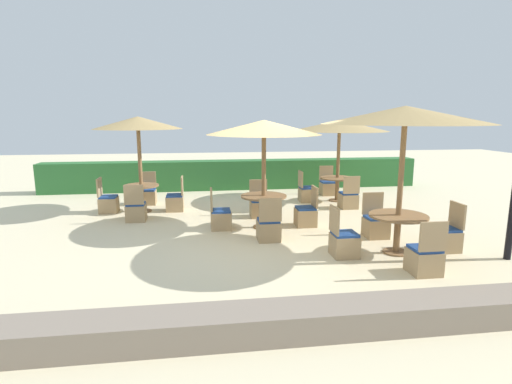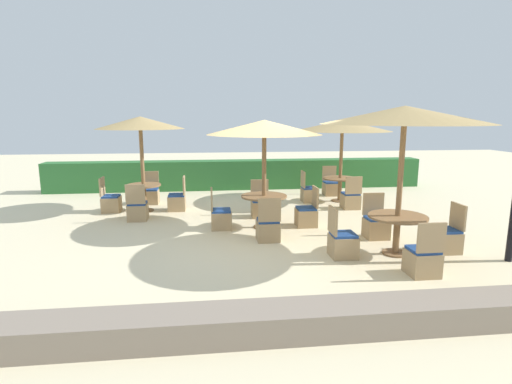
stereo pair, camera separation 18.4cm
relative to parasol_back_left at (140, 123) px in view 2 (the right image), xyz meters
The scene contains 26 objects.
ground_plane 4.65m from the parasol_back_left, 46.28° to the right, with size 40.00×40.00×0.00m, color beige.
hedge_row 4.53m from the parasol_back_left, 47.92° to the left, with size 13.00×0.70×1.00m, color #2D6B33.
stone_border 7.45m from the parasol_back_left, 67.11° to the right, with size 10.00×0.56×0.35m, color gray.
parasol_back_left is the anchor object (origin of this frame).
round_table_back_left 1.81m from the parasol_back_left, 135.00° to the left, with size 0.92×0.92×0.73m.
patio_chair_back_left_north 2.28m from the parasol_back_left, 87.71° to the left, with size 0.46×0.46×0.93m.
patio_chair_back_left_east 2.26m from the parasol_back_left, ahead, with size 0.46×0.46×0.93m.
patio_chair_back_left_south 2.30m from the parasol_back_left, 90.65° to the right, with size 0.46×0.46×0.93m.
patio_chair_back_left_west 2.26m from the parasol_back_left, behind, with size 0.46×0.46×0.93m.
parasol_front_right 6.58m from the parasol_back_left, 37.83° to the right, with size 2.97×2.97×2.72m.
round_table_front_right 6.81m from the parasol_back_left, 37.83° to the right, with size 1.07×1.07×0.74m.
patio_chair_front_right_west 6.17m from the parasol_back_left, 44.46° to the right, with size 0.46×0.46×0.93m.
patio_chair_front_right_east 7.68m from the parasol_back_left, 33.06° to the right, with size 0.46×0.46×0.93m.
patio_chair_front_right_north 6.40m from the parasol_back_left, 30.00° to the right, with size 0.46×0.46×0.93m.
patio_chair_front_right_south 7.52m from the parasol_back_left, 44.40° to the right, with size 0.46×0.46×0.93m.
parasol_back_right 5.68m from the parasol_back_left, ahead, with size 2.85×2.85×2.41m.
round_table_back_right 5.96m from the parasol_back_left, ahead, with size 1.02×1.02×0.71m.
patio_chair_back_right_north 6.22m from the parasol_back_left, 15.24° to the left, with size 0.46×0.46×0.93m.
patio_chair_back_right_south 6.02m from the parasol_back_left, ahead, with size 0.46×0.46×0.93m.
patio_chair_back_right_west 5.19m from the parasol_back_left, ahead, with size 0.46×0.46×0.93m.
parasol_center 3.59m from the parasol_back_left, 33.41° to the right, with size 2.57×2.57×2.45m.
round_table_center 3.99m from the parasol_back_left, 33.41° to the right, with size 1.04×1.04×0.76m.
patio_chair_center_west 3.49m from the parasol_back_left, 44.43° to the right, with size 0.46×0.46×0.93m.
patio_chair_center_east 4.93m from the parasol_back_left, 26.20° to the right, with size 0.46×0.46×0.93m.
patio_chair_center_north 3.81m from the parasol_back_left, 17.71° to the right, with size 0.46×0.46×0.93m.
patio_chair_center_south 4.67m from the parasol_back_left, 45.11° to the right, with size 0.46×0.46×0.93m.
Camera 2 is at (-0.99, -7.90, 2.55)m, focal length 28.00 mm.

